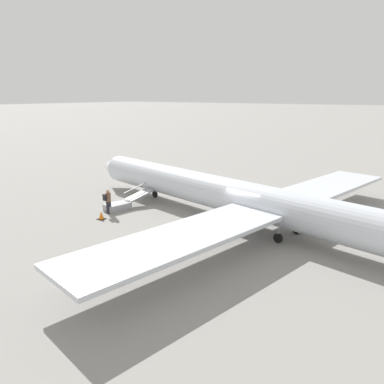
{
  "coord_description": "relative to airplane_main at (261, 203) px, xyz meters",
  "views": [
    {
      "loc": [
        -10.0,
        20.63,
        8.19
      ],
      "look_at": [
        4.44,
        -0.11,
        1.56
      ],
      "focal_mm": 35.0,
      "sensor_mm": 36.0,
      "label": 1
    }
  ],
  "objects": [
    {
      "name": "passenger",
      "position": [
        10.21,
        3.08,
        -0.74
      ],
      "size": [
        0.39,
        0.56,
        1.74
      ],
      "rotation": [
        0.0,
        0.0,
        -1.76
      ],
      "color": "#23232D",
      "rests_on": "ground"
    },
    {
      "name": "traffic_cone_near_stairs",
      "position": [
        9.62,
        4.28,
        -1.5
      ],
      "size": [
        0.49,
        0.49,
        0.54
      ],
      "color": "black",
      "rests_on": "ground"
    },
    {
      "name": "airplane_main",
      "position": [
        0.0,
        0.0,
        0.0
      ],
      "size": [
        34.34,
        26.94,
        5.88
      ],
      "rotation": [
        0.0,
        0.0,
        -0.19
      ],
      "color": "silver",
      "rests_on": "ground"
    },
    {
      "name": "boarding_stairs",
      "position": [
        10.19,
        1.75,
        -1.39
      ],
      "size": [
        1.75,
        4.13,
        1.54
      ],
      "rotation": [
        0.0,
        0.0,
        -1.76
      ],
      "color": "#99999E",
      "rests_on": "ground"
    },
    {
      "name": "ground_plane",
      "position": [
        0.89,
        -0.17,
        -1.75
      ],
      "size": [
        600.0,
        600.0,
        0.0
      ],
      "primitive_type": "plane",
      "color": "gray"
    }
  ]
}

